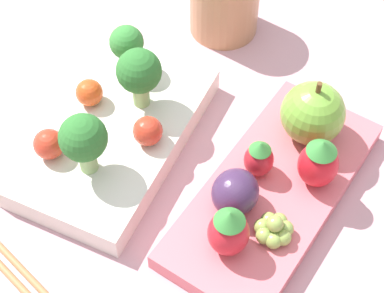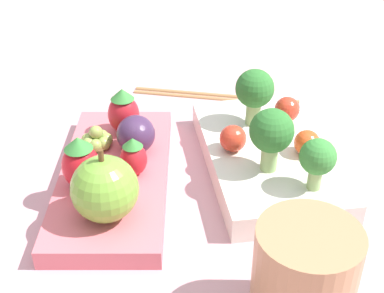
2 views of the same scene
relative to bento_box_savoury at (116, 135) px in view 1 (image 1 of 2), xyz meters
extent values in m
plane|color=#C6939E|center=(0.01, -0.08, -0.01)|extent=(4.00, 4.00, 0.00)
cube|color=silver|center=(0.00, 0.00, 0.00)|extent=(0.22, 0.14, 0.03)
cube|color=#DB6670|center=(0.02, -0.15, 0.00)|extent=(0.23, 0.11, 0.02)
cylinder|color=#93B770|center=(-0.05, -0.01, 0.02)|extent=(0.02, 0.02, 0.02)
sphere|color=#2D702D|center=(-0.05, -0.01, 0.05)|extent=(0.04, 0.04, 0.04)
cylinder|color=#93B770|center=(0.07, 0.03, 0.02)|extent=(0.01, 0.01, 0.02)
sphere|color=#388438|center=(0.07, 0.03, 0.05)|extent=(0.03, 0.03, 0.03)
cylinder|color=#93B770|center=(0.04, -0.01, 0.02)|extent=(0.02, 0.02, 0.02)
sphere|color=#2D702D|center=(0.04, -0.01, 0.05)|extent=(0.04, 0.04, 0.04)
sphere|color=red|center=(-0.05, 0.03, 0.03)|extent=(0.03, 0.03, 0.03)
sphere|color=red|center=(0.00, -0.04, 0.03)|extent=(0.03, 0.03, 0.03)
sphere|color=#DB4C1E|center=(0.01, 0.04, 0.03)|extent=(0.03, 0.03, 0.03)
sphere|color=#70A838|center=(0.09, -0.15, 0.03)|extent=(0.06, 0.06, 0.06)
cylinder|color=brown|center=(0.09, -0.15, 0.07)|extent=(0.00, 0.00, 0.01)
ellipsoid|color=red|center=(0.03, -0.13, 0.02)|extent=(0.03, 0.03, 0.03)
cone|color=#388438|center=(0.03, -0.13, 0.04)|extent=(0.02, 0.02, 0.01)
ellipsoid|color=red|center=(0.05, -0.18, 0.03)|extent=(0.03, 0.03, 0.04)
cone|color=#388438|center=(0.05, -0.18, 0.05)|extent=(0.03, 0.03, 0.01)
ellipsoid|color=red|center=(-0.05, -0.15, 0.03)|extent=(0.03, 0.03, 0.04)
cone|color=#388438|center=(-0.05, -0.15, 0.05)|extent=(0.02, 0.02, 0.01)
ellipsoid|color=#42284C|center=(-0.01, -0.13, 0.02)|extent=(0.04, 0.04, 0.04)
sphere|color=#8EA84C|center=(-0.01, -0.17, 0.01)|extent=(0.01, 0.01, 0.01)
sphere|color=#8EA84C|center=(-0.01, -0.16, 0.01)|extent=(0.01, 0.01, 0.01)
sphere|color=#8EA84C|center=(-0.02, -0.16, 0.01)|extent=(0.01, 0.01, 0.01)
sphere|color=#8EA84C|center=(-0.03, -0.17, 0.01)|extent=(0.01, 0.01, 0.01)
sphere|color=#8EA84C|center=(-0.03, -0.18, 0.01)|extent=(0.01, 0.01, 0.01)
sphere|color=#8EA84C|center=(-0.02, -0.18, 0.01)|extent=(0.01, 0.01, 0.01)
sphere|color=#8EA84C|center=(-0.01, -0.18, 0.01)|extent=(0.01, 0.01, 0.01)
sphere|color=#8EA84C|center=(-0.02, -0.17, 0.02)|extent=(0.01, 0.01, 0.01)
cylinder|color=#A37547|center=(-0.15, -0.04, -0.01)|extent=(0.05, 0.21, 0.01)
camera|label=1|loc=(-0.27, -0.25, 0.46)|focal=60.00mm
camera|label=2|loc=(0.44, -0.09, 0.30)|focal=50.00mm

